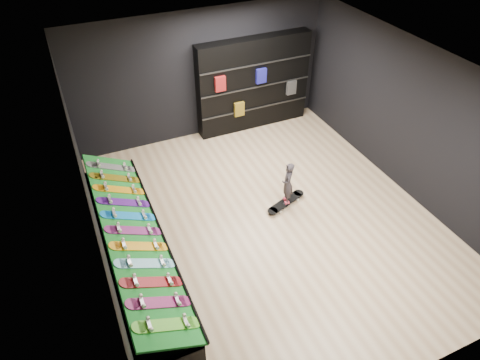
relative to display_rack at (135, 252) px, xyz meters
name	(u,v)px	position (x,y,z in m)	size (l,w,h in m)	color
floor	(268,220)	(2.55, 0.00, -0.25)	(6.00, 7.00, 0.01)	#CEB28B
ceiling	(276,74)	(2.55, 0.00, 2.75)	(6.00, 7.00, 0.01)	white
wall_back	(201,76)	(2.55, 3.50, 1.25)	(6.00, 0.02, 3.00)	black
wall_front	(415,321)	(2.55, -3.50, 1.25)	(6.00, 0.02, 3.00)	black
wall_left	(92,204)	(-0.45, 0.00, 1.25)	(0.02, 7.00, 3.00)	black
wall_right	(410,120)	(5.55, 0.00, 1.25)	(0.02, 7.00, 3.00)	black
display_rack	(135,252)	(0.00, 0.00, 0.00)	(0.90, 4.50, 0.50)	black
turf_ramp	(133,232)	(0.05, 0.00, 0.46)	(1.00, 4.50, 0.04)	#10671C
back_shelving	(253,84)	(3.80, 3.32, 0.88)	(2.82, 0.33, 2.26)	black
floor_skateboard	(286,203)	(3.08, 0.25, -0.21)	(0.98, 0.22, 0.09)	black
child	(287,191)	(3.08, 0.25, 0.11)	(0.21, 0.15, 0.55)	black
display_board_0	(167,325)	(0.06, -1.90, 0.49)	(0.98, 0.22, 0.09)	green
display_board_1	(159,302)	(0.06, -1.52, 0.49)	(0.98, 0.22, 0.09)	#E5198C
display_board_2	(152,282)	(0.06, -1.14, 0.49)	(0.98, 0.22, 0.09)	red
display_board_3	(145,263)	(0.06, -0.76, 0.49)	(0.98, 0.22, 0.09)	#0CB2E5
display_board_4	(139,246)	(0.06, -0.38, 0.49)	(0.98, 0.22, 0.09)	yellow
display_board_5	(134,230)	(0.06, 0.00, 0.49)	(0.98, 0.22, 0.09)	#2626BF
display_board_6	(129,216)	(0.06, 0.38, 0.49)	(0.98, 0.22, 0.09)	blue
display_board_7	(124,202)	(0.06, 0.76, 0.49)	(0.98, 0.22, 0.09)	purple
display_board_8	(119,190)	(0.06, 1.14, 0.49)	(0.98, 0.22, 0.09)	orange
display_board_9	(115,178)	(0.06, 1.52, 0.49)	(0.98, 0.22, 0.09)	yellow
display_board_10	(111,167)	(0.06, 1.90, 0.49)	(0.98, 0.22, 0.09)	black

